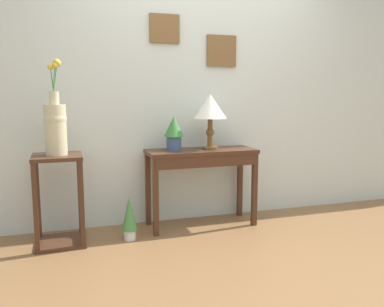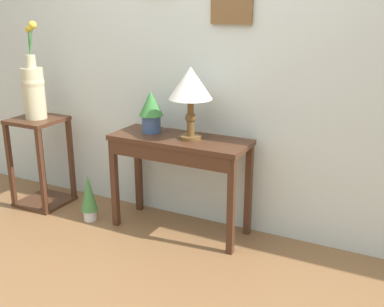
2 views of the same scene
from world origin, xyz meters
name	(u,v)px [view 1 (image 1 of 2)]	position (x,y,z in m)	size (l,w,h in m)	color
ground_plane	(257,272)	(0.00, 0.00, 0.00)	(12.00, 12.00, 0.01)	brown
back_wall_with_art	(196,76)	(0.00, 1.35, 1.40)	(9.00, 0.13, 2.80)	silver
console_table	(202,162)	(-0.04, 1.04, 0.60)	(1.00, 0.39, 0.72)	#472819
table_lamp	(210,109)	(0.04, 1.07, 1.09)	(0.30, 0.30, 0.50)	brown
potted_plant_on_console	(174,131)	(-0.29, 1.10, 0.89)	(0.18, 0.18, 0.31)	#3D5684
pedestal_stand_left	(59,200)	(-1.30, 0.97, 0.37)	(0.39, 0.39, 0.74)	#472819
flower_vase_tall	(55,124)	(-1.30, 0.97, 0.99)	(0.18, 0.18, 0.76)	beige
potted_plant_floor	(129,217)	(-0.75, 0.88, 0.20)	(0.13, 0.13, 0.38)	silver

